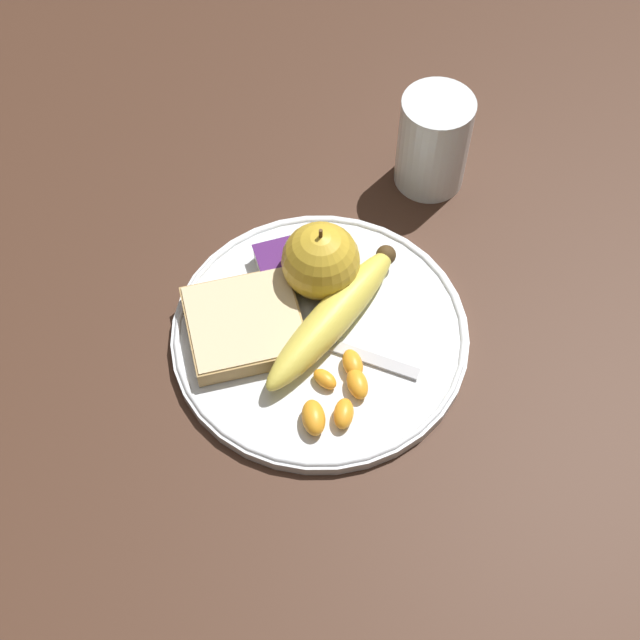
% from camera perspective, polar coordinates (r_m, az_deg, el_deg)
% --- Properties ---
extents(ground_plane, '(3.00, 3.00, 0.00)m').
position_cam_1_polar(ground_plane, '(0.86, 0.00, -1.15)').
color(ground_plane, '#42281C').
extents(plate, '(0.29, 0.29, 0.01)m').
position_cam_1_polar(plate, '(0.85, 0.00, -0.87)').
color(plate, silver).
rests_on(plate, ground_plane).
extents(juice_glass, '(0.08, 0.08, 0.11)m').
position_cam_1_polar(juice_glass, '(0.95, 7.25, 11.09)').
color(juice_glass, silver).
rests_on(juice_glass, ground_plane).
extents(apple, '(0.08, 0.08, 0.08)m').
position_cam_1_polar(apple, '(0.85, 0.04, 3.80)').
color(apple, gold).
rests_on(apple, plate).
extents(banana, '(0.18, 0.14, 0.04)m').
position_cam_1_polar(banana, '(0.84, 0.83, 0.36)').
color(banana, '#E0CC4C').
rests_on(banana, plate).
extents(bread_slice, '(0.11, 0.11, 0.02)m').
position_cam_1_polar(bread_slice, '(0.85, -4.85, -0.29)').
color(bread_slice, '#AB8751').
rests_on(bread_slice, plate).
extents(fork, '(0.14, 0.12, 0.00)m').
position_cam_1_polar(fork, '(0.84, 0.01, -1.40)').
color(fork, '#B2B2B7').
rests_on(fork, plate).
extents(jam_packet, '(0.04, 0.04, 0.02)m').
position_cam_1_polar(jam_packet, '(0.89, -2.68, 3.87)').
color(jam_packet, white).
rests_on(jam_packet, plate).
extents(orange_segment_0, '(0.03, 0.03, 0.01)m').
position_cam_1_polar(orange_segment_0, '(0.82, 0.32, -3.80)').
color(orange_segment_0, orange).
rests_on(orange_segment_0, plate).
extents(orange_segment_1, '(0.02, 0.03, 0.02)m').
position_cam_1_polar(orange_segment_1, '(0.82, 2.10, -2.82)').
color(orange_segment_1, orange).
rests_on(orange_segment_1, plate).
extents(orange_segment_2, '(0.02, 0.03, 0.02)m').
position_cam_1_polar(orange_segment_2, '(0.81, 2.40, -4.10)').
color(orange_segment_2, orange).
rests_on(orange_segment_2, plate).
extents(orange_segment_3, '(0.03, 0.04, 0.02)m').
position_cam_1_polar(orange_segment_3, '(0.80, -0.42, -6.26)').
color(orange_segment_3, orange).
rests_on(orange_segment_3, plate).
extents(orange_segment_4, '(0.03, 0.04, 0.02)m').
position_cam_1_polar(orange_segment_4, '(0.83, -2.04, -2.55)').
color(orange_segment_4, orange).
rests_on(orange_segment_4, plate).
extents(orange_segment_5, '(0.03, 0.03, 0.02)m').
position_cam_1_polar(orange_segment_5, '(0.80, 1.52, -6.01)').
color(orange_segment_5, orange).
rests_on(orange_segment_5, plate).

